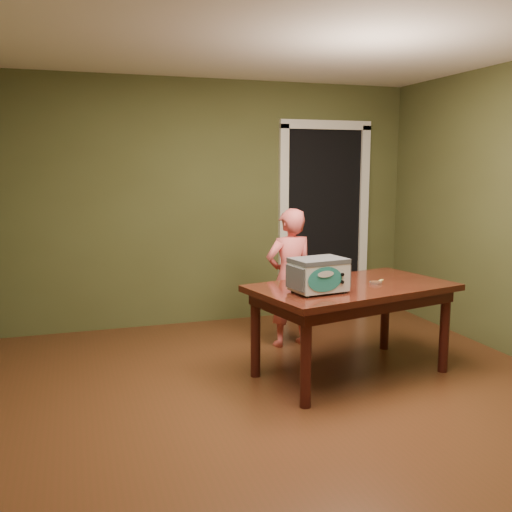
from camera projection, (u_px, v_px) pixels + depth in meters
name	position (u px, v px, depth m)	size (l,w,h in m)	color
floor	(300.00, 411.00, 3.99)	(5.00, 5.00, 0.00)	#512A17
room_shell	(304.00, 164.00, 3.72)	(4.52, 5.02, 2.61)	#4B522B
doorway	(313.00, 220.00, 6.83)	(1.10, 0.66, 2.25)	black
dining_table	(352.00, 297.00, 4.60)	(1.76, 1.22, 0.75)	#33110B
toy_oven	(318.00, 274.00, 4.29)	(0.46, 0.35, 0.26)	#4C4F54
baking_pan	(376.00, 283.00, 4.61)	(0.10, 0.10, 0.02)	silver
spatula	(379.00, 282.00, 4.70)	(0.18, 0.03, 0.01)	#D4C35C
child	(290.00, 278.00, 5.36)	(0.48, 0.31, 1.31)	#E8605F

